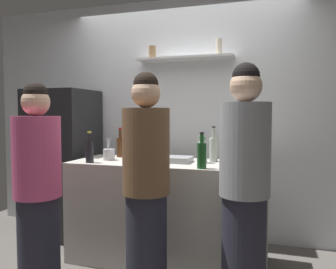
# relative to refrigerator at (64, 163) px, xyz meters

# --- Properties ---
(back_wall_assembly) EXTENTS (4.80, 0.32, 2.60)m
(back_wall_assembly) POSITION_rel_refrigerator_xyz_m (1.29, 0.40, 0.50)
(back_wall_assembly) COLOR white
(back_wall_assembly) RESTS_ON ground
(refrigerator) EXTENTS (0.65, 0.67, 1.61)m
(refrigerator) POSITION_rel_refrigerator_xyz_m (0.00, 0.00, 0.00)
(refrigerator) COLOR black
(refrigerator) RESTS_ON ground
(counter) EXTENTS (1.76, 0.68, 0.91)m
(counter) POSITION_rel_refrigerator_xyz_m (1.33, -0.34, -0.35)
(counter) COLOR #B7B2A8
(counter) RESTS_ON ground
(baking_pan) EXTENTS (0.34, 0.24, 0.05)m
(baking_pan) POSITION_rel_refrigerator_xyz_m (1.37, -0.33, 0.13)
(baking_pan) COLOR gray
(baking_pan) RESTS_ON counter
(utensil_holder) EXTENTS (0.11, 0.11, 0.22)m
(utensil_holder) POSITION_rel_refrigerator_xyz_m (0.76, -0.38, 0.16)
(utensil_holder) COLOR #B2B2B7
(utensil_holder) RESTS_ON counter
(wine_bottle_pale_glass) EXTENTS (0.08, 0.08, 0.32)m
(wine_bottle_pale_glass) POSITION_rel_refrigerator_xyz_m (1.72, -0.18, 0.23)
(wine_bottle_pale_glass) COLOR #B2BFB2
(wine_bottle_pale_glass) RESTS_ON counter
(wine_bottle_green_glass) EXTENTS (0.08, 0.08, 0.29)m
(wine_bottle_green_glass) POSITION_rel_refrigerator_xyz_m (1.70, -0.61, 0.22)
(wine_bottle_green_glass) COLOR #19471E
(wine_bottle_green_glass) RESTS_ON counter
(wine_bottle_dark_glass) EXTENTS (0.07, 0.07, 0.28)m
(wine_bottle_dark_glass) POSITION_rel_refrigerator_xyz_m (0.67, -0.58, 0.21)
(wine_bottle_dark_glass) COLOR black
(wine_bottle_dark_glass) RESTS_ON counter
(wine_bottle_amber_glass) EXTENTS (0.08, 0.08, 0.30)m
(wine_bottle_amber_glass) POSITION_rel_refrigerator_xyz_m (0.76, -0.13, 0.22)
(wine_bottle_amber_glass) COLOR #472814
(wine_bottle_amber_glass) RESTS_ON counter
(water_bottle_plastic) EXTENTS (0.09, 0.09, 0.23)m
(water_bottle_plastic) POSITION_rel_refrigerator_xyz_m (1.63, -0.29, 0.21)
(water_bottle_plastic) COLOR silver
(water_bottle_plastic) RESTS_ON counter
(person_grey_hoodie) EXTENTS (0.34, 0.34, 1.69)m
(person_grey_hoodie) POSITION_rel_refrigerator_xyz_m (2.06, -0.94, 0.03)
(person_grey_hoodie) COLOR #262633
(person_grey_hoodie) RESTS_ON ground
(person_pink_top) EXTENTS (0.34, 0.34, 1.58)m
(person_pink_top) POSITION_rel_refrigerator_xyz_m (0.60, -1.20, -0.03)
(person_pink_top) COLOR #262633
(person_pink_top) RESTS_ON ground
(person_brown_jacket) EXTENTS (0.34, 0.34, 1.65)m
(person_brown_jacket) POSITION_rel_refrigerator_xyz_m (1.37, -1.00, 0.01)
(person_brown_jacket) COLOR #262633
(person_brown_jacket) RESTS_ON ground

